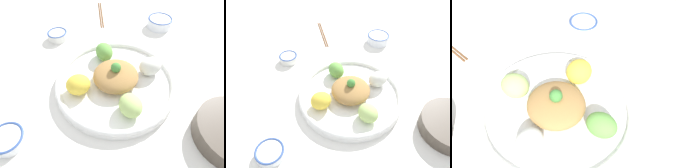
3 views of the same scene
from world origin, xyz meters
TOP-DOWN VIEW (x-y plane):
  - ground_plane at (0.00, 0.00)m, footprint 2.40×2.40m
  - salad_platter at (0.03, -0.03)m, footprint 0.40×0.40m
  - sauce_bowl_dark at (-0.08, -0.37)m, footprint 0.09×0.09m
  - serving_spoon_main at (0.07, -0.36)m, footprint 0.13×0.08m

SIDE VIEW (x-z plane):
  - ground_plane at x=0.00m, z-range 0.00..0.00m
  - serving_spoon_main at x=0.07m, z-range 0.00..0.01m
  - sauce_bowl_dark at x=-0.08m, z-range 0.00..0.03m
  - salad_platter at x=0.03m, z-range -0.02..0.08m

